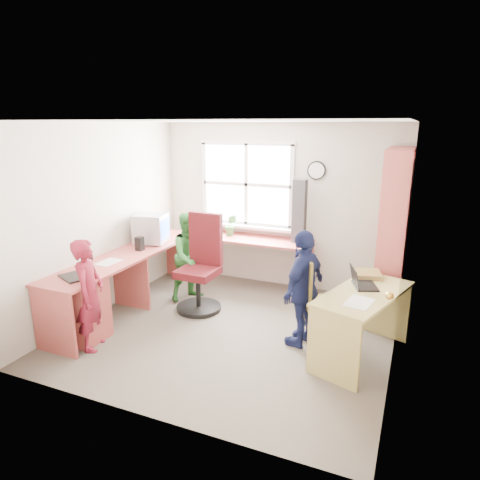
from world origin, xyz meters
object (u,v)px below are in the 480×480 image
at_px(wooden_chair, 317,298).
at_px(person_green, 191,256).
at_px(l_desk, 124,287).
at_px(cd_tower, 299,211).
at_px(crt_monitor, 151,229).
at_px(laptop_left, 79,272).
at_px(potted_plant, 231,225).
at_px(person_red, 89,295).
at_px(right_desk, 363,310).
at_px(person_navy, 304,288).
at_px(swivel_chair, 201,269).
at_px(bookshelf, 393,239).
at_px(laptop_right, 361,282).

xyz_separation_m(wooden_chair, person_green, (-1.90, 0.58, 0.07)).
xyz_separation_m(l_desk, cd_tower, (1.68, 1.79, 0.74)).
bearing_deg(wooden_chair, person_green, 138.33).
height_order(crt_monitor, laptop_left, crt_monitor).
height_order(l_desk, potted_plant, potted_plant).
bearing_deg(wooden_chair, person_red, -179.61).
xyz_separation_m(crt_monitor, potted_plant, (0.87, 0.81, -0.05)).
bearing_deg(l_desk, right_desk, 5.45).
xyz_separation_m(crt_monitor, laptop_left, (0.05, -1.47, -0.15)).
height_order(crt_monitor, person_red, person_red).
bearing_deg(person_red, person_navy, -87.70).
bearing_deg(person_navy, cd_tower, -148.40).
relative_size(right_desk, wooden_chair, 1.38).
distance_m(swivel_chair, cd_tower, 1.60).
distance_m(bookshelf, wooden_chair, 1.36).
bearing_deg(l_desk, potted_plant, 69.26).
distance_m(cd_tower, person_navy, 1.64).
height_order(wooden_chair, person_green, person_green).
bearing_deg(potted_plant, person_navy, -43.52).
height_order(swivel_chair, person_red, swivel_chair).
bearing_deg(laptop_right, laptop_left, 87.57).
height_order(wooden_chair, crt_monitor, crt_monitor).
xyz_separation_m(cd_tower, person_navy, (0.47, -1.48, -0.54)).
xyz_separation_m(right_desk, swivel_chair, (-2.12, 0.47, 0.02)).
bearing_deg(person_red, l_desk, -16.87).
bearing_deg(bookshelf, crt_monitor, -170.23).
relative_size(wooden_chair, laptop_left, 2.35).
distance_m(crt_monitor, potted_plant, 1.18).
xyz_separation_m(laptop_right, potted_plant, (-2.07, 1.32, 0.14)).
bearing_deg(laptop_left, swivel_chair, 81.00).
bearing_deg(person_navy, bookshelf, 159.03).
height_order(right_desk, potted_plant, potted_plant).
bearing_deg(person_navy, l_desk, -67.83).
height_order(person_green, person_navy, person_navy).
bearing_deg(swivel_chair, l_desk, -131.08).
height_order(l_desk, laptop_right, laptop_right).
distance_m(laptop_left, person_navy, 2.47).
relative_size(right_desk, person_green, 1.12).
height_order(potted_plant, person_green, person_green).
xyz_separation_m(l_desk, person_green, (0.39, 0.96, 0.16)).
relative_size(swivel_chair, person_green, 1.03).
relative_size(person_red, person_green, 1.00).
height_order(laptop_left, cd_tower, cd_tower).
xyz_separation_m(swivel_chair, laptop_left, (-0.83, -1.28, 0.26)).
relative_size(crt_monitor, potted_plant, 1.49).
height_order(laptop_left, person_navy, person_navy).
height_order(crt_monitor, person_green, person_green).
height_order(swivel_chair, person_navy, person_navy).
bearing_deg(bookshelf, wooden_chair, -121.64).
bearing_deg(person_red, right_desk, -93.93).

